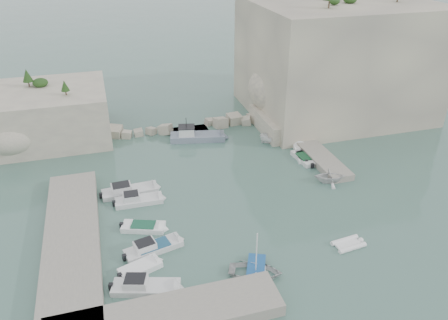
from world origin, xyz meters
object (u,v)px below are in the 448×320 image
object	(u,v)px
tender_east_a	(329,182)
tender_east_c	(302,155)
tender_east_b	(303,160)
motorboat_d	(154,250)
tender_east_d	(275,143)
motorboat_e	(141,270)
inflatable_dinghy	(348,245)
work_boat	(198,140)
motorboat_b	(139,203)
motorboat_c	(144,229)
motorboat_f	(146,290)
motorboat_a	(130,193)
rowboat	(256,275)

from	to	relation	value
tender_east_a	tender_east_c	size ratio (longest dim) A/B	0.65
tender_east_b	motorboat_d	bearing A→B (deg)	115.23
tender_east_a	tender_east_d	distance (m)	11.82
motorboat_e	inflatable_dinghy	bearing A→B (deg)	-26.04
motorboat_e	work_boat	world-z (taller)	work_boat
motorboat_b	motorboat_e	distance (m)	10.81
tender_east_b	tender_east_c	bearing A→B (deg)	-25.02
inflatable_dinghy	motorboat_c	bearing A→B (deg)	150.08
inflatable_dinghy	tender_east_a	world-z (taller)	tender_east_a
motorboat_e	tender_east_c	xyz separation A→B (m)	(23.13, 16.01, 0.00)
motorboat_e	motorboat_f	size ratio (longest dim) A/B	0.65
tender_east_b	tender_east_c	world-z (taller)	same
motorboat_a	motorboat_d	distance (m)	10.68
motorboat_d	motorboat_f	size ratio (longest dim) A/B	0.96
motorboat_b	tender_east_c	world-z (taller)	motorboat_b
motorboat_c	motorboat_d	xyz separation A→B (m)	(0.53, -3.48, 0.00)
motorboat_e	motorboat_f	xyz separation A→B (m)	(0.20, -2.48, 0.00)
motorboat_d	work_boat	world-z (taller)	work_boat
motorboat_b	tender_east_c	xyz separation A→B (m)	(22.01, 5.26, 0.00)
work_boat	motorboat_e	bearing A→B (deg)	-102.25
motorboat_c	motorboat_f	xyz separation A→B (m)	(-0.80, -8.33, 0.00)
inflatable_dinghy	tender_east_b	size ratio (longest dim) A/B	0.70
motorboat_a	inflatable_dinghy	size ratio (longest dim) A/B	2.12
motorboat_a	motorboat_c	world-z (taller)	motorboat_a
tender_east_b	inflatable_dinghy	bearing A→B (deg)	164.07
rowboat	tender_east_d	distance (m)	26.38
inflatable_dinghy	tender_east_d	size ratio (longest dim) A/B	0.74
inflatable_dinghy	tender_east_d	xyz separation A→B (m)	(1.69, 22.53, 0.00)
motorboat_c	tender_east_a	world-z (taller)	tender_east_a
motorboat_c	motorboat_d	distance (m)	3.51
inflatable_dinghy	work_boat	world-z (taller)	work_boat
motorboat_e	tender_east_c	world-z (taller)	same
motorboat_b	tender_east_b	size ratio (longest dim) A/B	1.23
tender_east_c	motorboat_c	bearing A→B (deg)	129.67
motorboat_e	tender_east_a	bearing A→B (deg)	0.97
inflatable_dinghy	work_boat	distance (m)	27.83
rowboat	motorboat_c	bearing A→B (deg)	66.92
motorboat_e	motorboat_c	bearing A→B (deg)	60.48
motorboat_e	tender_east_b	xyz separation A→B (m)	(22.61, 14.58, 0.00)
rowboat	tender_east_c	size ratio (longest dim) A/B	0.83
motorboat_e	tender_east_d	bearing A→B (deg)	24.35
motorboat_f	rowboat	world-z (taller)	motorboat_f
motorboat_d	tender_east_c	world-z (taller)	motorboat_d
work_boat	tender_east_c	bearing A→B (deg)	-22.64
motorboat_a	tender_east_d	xyz separation A→B (m)	(20.65, 7.42, 0.00)
motorboat_f	tender_east_a	xyz separation A→B (m)	(22.99, 11.27, 0.00)
tender_east_d	tender_east_b	bearing A→B (deg)	-150.91
motorboat_c	work_boat	world-z (taller)	work_boat
motorboat_f	tender_east_b	distance (m)	28.17
motorboat_a	tender_east_d	bearing A→B (deg)	16.75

